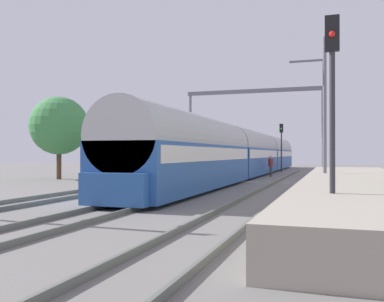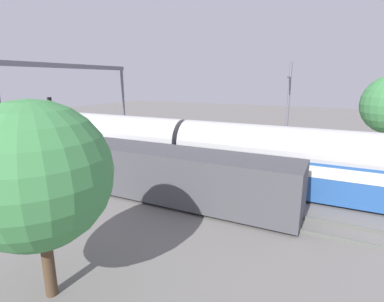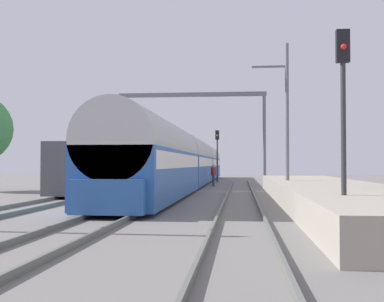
# 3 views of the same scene
# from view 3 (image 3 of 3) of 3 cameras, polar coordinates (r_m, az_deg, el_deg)

# --- Properties ---
(ground) EXTENTS (120.00, 120.00, 0.00)m
(ground) POSITION_cam_3_polar(r_m,az_deg,el_deg) (20.73, -5.94, -6.34)
(ground) COLOR slate
(track_far_west) EXTENTS (1.52, 60.00, 0.16)m
(track_far_west) POSITION_cam_3_polar(r_m,az_deg,el_deg) (21.94, -16.67, -5.81)
(track_far_west) COLOR #5D615A
(track_far_west) RESTS_ON ground
(track_west) EXTENTS (1.52, 60.00, 0.16)m
(track_west) POSITION_cam_3_polar(r_m,az_deg,el_deg) (20.73, -5.94, -6.12)
(track_west) COLOR #5D615A
(track_west) RESTS_ON ground
(track_east) EXTENTS (1.52, 60.00, 0.16)m
(track_east) POSITION_cam_3_polar(r_m,az_deg,el_deg) (20.31, 5.67, -6.21)
(track_east) COLOR #5D615A
(track_east) RESTS_ON ground
(platform) EXTENTS (4.40, 28.00, 0.90)m
(platform) POSITION_cam_3_polar(r_m,az_deg,el_deg) (22.60, 15.43, -4.75)
(platform) COLOR #A39989
(platform) RESTS_ON ground
(passenger_train) EXTENTS (2.93, 49.20, 3.82)m
(passenger_train) POSITION_cam_3_polar(r_m,az_deg,el_deg) (39.74, -0.32, -1.19)
(passenger_train) COLOR #28569E
(passenger_train) RESTS_ON ground
(freight_car) EXTENTS (2.80, 13.00, 2.70)m
(freight_car) POSITION_cam_3_polar(r_m,az_deg,el_deg) (30.62, -10.06, -2.01)
(freight_car) COLOR #47474C
(freight_car) RESTS_ON ground
(person_crossing) EXTENTS (0.42, 0.47, 1.73)m
(person_crossing) POSITION_cam_3_polar(r_m,az_deg,el_deg) (38.16, 2.51, -2.59)
(person_crossing) COLOR #3B3B3B
(person_crossing) RESTS_ON ground
(railway_signal_near) EXTENTS (0.36, 0.30, 5.41)m
(railway_signal_near) POSITION_cam_3_polar(r_m,az_deg,el_deg) (14.00, 17.18, 5.50)
(railway_signal_near) COLOR #2D2D33
(railway_signal_near) RESTS_ON ground
(railway_signal_far) EXTENTS (0.36, 0.30, 4.98)m
(railway_signal_far) POSITION_cam_3_polar(r_m,az_deg,el_deg) (47.12, 2.95, 0.24)
(railway_signal_far) COLOR #2D2D33
(railway_signal_far) RESTS_ON ground
(catenary_gantry) EXTENTS (12.69, 0.28, 7.86)m
(catenary_gantry) POSITION_cam_3_polar(r_m,az_deg,el_deg) (41.96, -0.03, 3.82)
(catenary_gantry) COLOR slate
(catenary_gantry) RESTS_ON ground
(catenary_pole_east_mid) EXTENTS (1.90, 0.20, 8.00)m
(catenary_pole_east_mid) POSITION_cam_3_polar(r_m,az_deg,el_deg) (25.78, 10.89, 3.86)
(catenary_pole_east_mid) COLOR slate
(catenary_pole_east_mid) RESTS_ON ground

